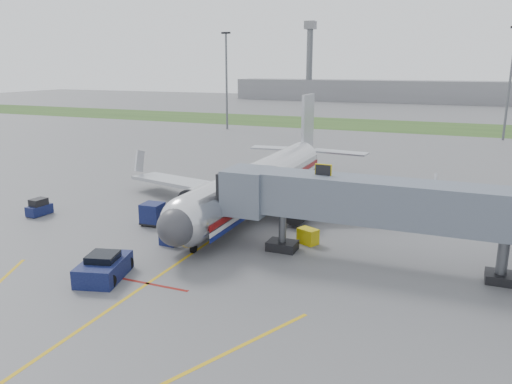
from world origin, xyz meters
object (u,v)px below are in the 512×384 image
at_px(airliner, 260,181).
at_px(belt_loader, 179,233).
at_px(ramp_worker, 177,215).
at_px(baggage_tug, 39,208).
at_px(pushback_tug, 104,268).

distance_m(airliner, belt_loader, 11.68).
bearing_deg(ramp_worker, airliner, 27.22).
bearing_deg(ramp_worker, belt_loader, -89.54).
height_order(airliner, ramp_worker, airliner).
bearing_deg(baggage_tug, airliner, 29.82).
xyz_separation_m(airliner, baggage_tug, (-18.11, -10.38, -1.94)).
bearing_deg(belt_loader, pushback_tug, -94.45).
relative_size(airliner, baggage_tug, 15.10).
distance_m(airliner, pushback_tug, 19.95).
xyz_separation_m(baggage_tug, belt_loader, (15.61, -0.83, -0.19)).
bearing_deg(belt_loader, ramp_worker, 123.29).
distance_m(baggage_tug, ramp_worker, 13.71).
relative_size(baggage_tug, belt_loader, 0.55).
height_order(airliner, belt_loader, airliner).
distance_m(airliner, baggage_tug, 20.96).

